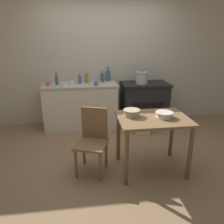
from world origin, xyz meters
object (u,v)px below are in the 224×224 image
object	(u,v)px
stove	(144,104)
bottle_center	(80,80)
stock_pot	(142,78)
flour_sack	(142,124)
bottle_mid_left	(87,78)
cup_mid_right	(64,84)
bottle_left	(108,76)
mixing_bowl_large	(132,112)
bottle_far_left	(102,77)
chair	(93,139)
mixing_bowl_small	(164,114)
work_table	(153,126)
bottle_center_left	(57,80)
cup_far_right	(96,84)
cup_center_right	(48,84)
cup_right	(72,83)

from	to	relation	value
stove	bottle_center	distance (m)	1.41
stock_pot	flour_sack	bearing A→B (deg)	-98.93
flour_sack	bottle_mid_left	world-z (taller)	bottle_mid_left
flour_sack	cup_mid_right	distance (m)	1.64
bottle_left	bottle_center	size ratio (longest dim) A/B	1.52
mixing_bowl_large	bottle_far_left	distance (m)	1.77
flour_sack	cup_mid_right	size ratio (longest dim) A/B	4.54
chair	mixing_bowl_small	world-z (taller)	chair
stove	chair	bearing A→B (deg)	-126.31
stove	work_table	distance (m)	1.70
cup_mid_right	bottle_center	bearing A→B (deg)	39.02
bottle_center_left	cup_far_right	distance (m)	0.78
mixing_bowl_small	cup_center_right	world-z (taller)	cup_center_right
bottle_left	cup_far_right	xyz separation A→B (m)	(-0.28, -0.40, -0.07)
bottle_left	cup_mid_right	bearing A→B (deg)	-155.77
bottle_far_left	stove	bearing A→B (deg)	-11.75
work_table	bottle_left	size ratio (longest dim) A/B	3.13
cup_far_right	work_table	bearing A→B (deg)	-66.46
work_table	cup_far_right	size ratio (longest dim) A/B	10.85
stove	bottle_mid_left	bearing A→B (deg)	174.06
stove	cup_right	size ratio (longest dim) A/B	11.32
cup_right	bottle_left	bearing A→B (deg)	24.10
bottle_center_left	cup_mid_right	world-z (taller)	bottle_center_left
bottle_center_left	cup_right	bearing A→B (deg)	-24.04
mixing_bowl_small	cup_mid_right	size ratio (longest dim) A/B	2.66
bottle_far_left	cup_far_right	world-z (taller)	bottle_far_left
stock_pot	cup_right	size ratio (longest dim) A/B	3.11
bottle_mid_left	bottle_center	xyz separation A→B (m)	(-0.14, -0.04, -0.02)
flour_sack	bottle_center_left	xyz separation A→B (m)	(-1.59, 0.53, 0.79)
chair	cup_center_right	distance (m)	1.75
bottle_mid_left	cup_center_right	world-z (taller)	bottle_mid_left
chair	cup_right	xyz separation A→B (m)	(-0.30, 1.48, 0.46)
work_table	bottle_center	distance (m)	2.00
bottle_mid_left	cup_far_right	bearing A→B (deg)	-59.80
mixing_bowl_small	bottle_left	size ratio (longest dim) A/B	0.78
bottle_far_left	bottle_mid_left	world-z (taller)	bottle_far_left
mixing_bowl_large	bottle_left	size ratio (longest dim) A/B	0.76
work_table	flour_sack	xyz separation A→B (m)	(0.19, 1.17, -0.45)
bottle_far_left	cup_right	distance (m)	0.66
bottle_center_left	bottle_mid_left	bearing A→B (deg)	7.66
bottle_far_left	bottle_mid_left	distance (m)	0.32
work_table	mixing_bowl_small	size ratio (longest dim) A/B	4.01
work_table	stove	bearing A→B (deg)	78.03
work_table	cup_center_right	world-z (taller)	cup_center_right
bottle_left	mixing_bowl_small	bearing A→B (deg)	-75.18
bottle_far_left	cup_center_right	distance (m)	1.08
bottle_far_left	cup_mid_right	bearing A→B (deg)	-155.91
bottle_center_left	work_table	bearing A→B (deg)	-50.62
mixing_bowl_small	bottle_left	distance (m)	1.99
bottle_center	cup_far_right	bearing A→B (deg)	-39.11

